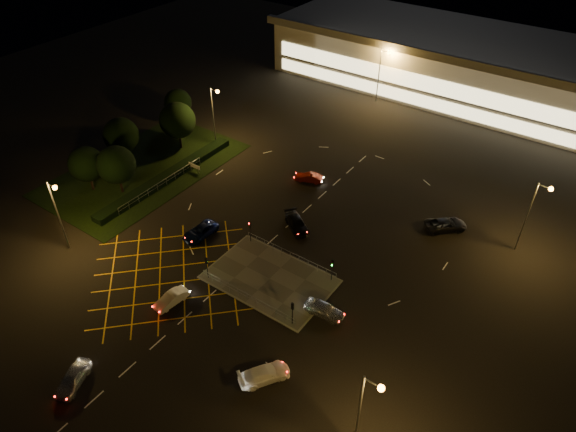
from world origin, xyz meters
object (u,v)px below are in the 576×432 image
Objects in this scene: signal_se at (293,309)px; signal_ne at (332,266)px; car_circ_red at (309,177)px; signal_sw at (207,264)px; car_queue_white at (171,299)px; car_left_blue at (200,231)px; signal_nw at (250,228)px; car_far_dkgrey at (297,224)px; car_approach_white at (264,374)px; car_near_silver at (73,378)px; car_east_grey at (446,225)px; car_right_silver at (324,309)px.

signal_se is 1.00× the size of signal_ne.
signal_ne reaches higher than car_circ_red.
signal_sw and signal_se have the same top height.
car_queue_white is at bearing 22.47° from signal_se.
signal_se is 18.89m from car_left_blue.
signal_nw is 0.77× the size of car_queue_white.
car_left_blue is 1.00× the size of car_far_dkgrey.
signal_ne is 15.24m from car_approach_white.
car_approach_white is at bearing -83.86° from signal_ne.
car_near_silver is 0.83× the size of car_east_grey.
signal_sw is 14.48m from car_right_silver.
signal_sw is 14.17m from car_far_dkgrey.
car_left_blue is 31.97m from car_east_grey.
car_queue_white is (-0.70, -13.24, -1.69)m from signal_nw.
signal_sw reaches higher than car_far_dkgrey.
car_circ_red is at bearing 79.37° from car_left_blue.
signal_se is 4.06m from car_right_silver.
car_circ_red is (-13.54, 23.82, -1.71)m from signal_se.
signal_sw is at bearing 64.57° from car_near_silver.
signal_nw reaches higher than car_approach_white.
signal_ne is 18.31m from car_east_grey.
signal_se reaches higher than car_near_silver.
car_circ_red is 0.74× the size of car_east_grey.
signal_se is at bearing -112.39° from car_far_dkgrey.
signal_nw is 25.99m from car_near_silver.
car_right_silver reaches higher than car_east_grey.
car_circ_red is 20.86m from car_east_grey.
signal_se is 7.99m from signal_ne.
car_approach_white is (1.62, -15.07, -1.63)m from signal_ne.
signal_ne is (12.00, 0.00, 0.00)m from signal_nw.
car_right_silver is (2.06, -4.87, -1.59)m from signal_ne.
signal_nw and signal_ne have the same top height.
car_approach_white is (14.57, 10.85, -0.04)m from car_near_silver.
car_circ_red is at bearing -86.30° from signal_sw.
car_near_silver is at bearing -74.46° from car_left_blue.
car_right_silver reaches higher than car_left_blue.
car_far_dkgrey is at bearing 85.60° from car_queue_white.
signal_se is at bearing -44.12° from car_approach_white.
car_queue_white is at bearing -156.73° from car_far_dkgrey.
car_left_blue is at bearing -16.18° from signal_se.
car_left_blue is 1.00× the size of car_approach_white.
car_east_grey is (20.84, 0.88, 0.10)m from car_circ_red.
car_right_silver is at bearing -67.13° from signal_ne.
car_approach_white is at bearing -118.47° from car_far_dkgrey.
car_right_silver is (14.06, -4.87, -1.59)m from signal_nw.
signal_se is 22.18m from car_near_silver.
car_east_grey is at bearing -16.59° from car_right_silver.
signal_ne is 29.02m from car_near_silver.
signal_sw is 1.00× the size of signal_ne.
signal_se reaches higher than car_far_dkgrey.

